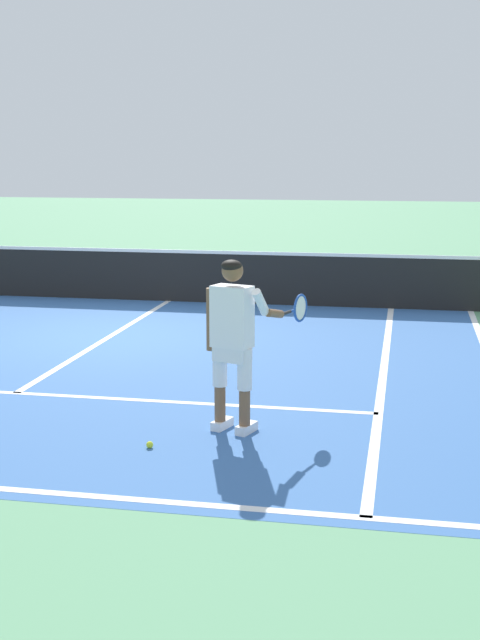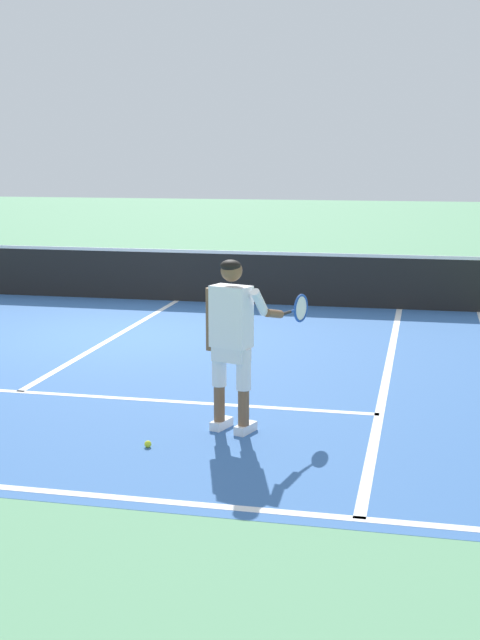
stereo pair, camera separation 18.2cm
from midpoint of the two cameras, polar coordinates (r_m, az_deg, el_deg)
name	(u,v)px [view 1 (the left image)]	position (r m, az deg, el deg)	size (l,w,h in m)	color
ground_plane	(112,335)	(13.07, -8.97, -1.02)	(80.00, 80.00, 0.00)	#609E70
court_inner_surface	(77,356)	(11.80, -11.29, -2.40)	(10.98, 9.48, 0.00)	#3866A8
line_service	(16,393)	(10.16, -15.25, -4.74)	(8.23, 0.10, 0.01)	white
line_centre_service	(111,336)	(13.02, -9.06, -1.06)	(0.10, 6.40, 0.01)	white
line_singles_right	(384,371)	(10.94, 9.12, -3.37)	(0.10, 9.08, 0.01)	white
tennis_net	(168,275)	(15.93, -5.17, 3.03)	(11.96, 0.08, 1.07)	#333338
tennis_player	(234,333)	(8.25, -1.02, -0.91)	(0.91, 1.02, 1.71)	white
tennis_ball_near_feet	(150,445)	(8.07, -6.72, -8.30)	(0.07, 0.07, 0.07)	#CCE02D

